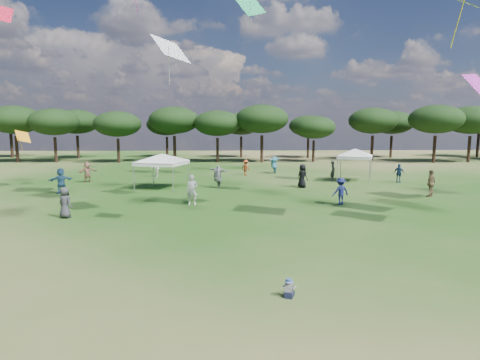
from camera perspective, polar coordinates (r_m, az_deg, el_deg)
The scene contains 6 objects.
ground at distance 9.86m, azimuth 6.19°, elevation -21.48°, with size 140.00×140.00×0.00m, color #244B16.
tree_line at distance 56.05m, azimuth 1.97°, elevation 8.35°, with size 108.78×17.63×7.77m.
tent_left at distance 31.20m, azimuth -11.06°, elevation 3.48°, with size 6.39×6.39×3.00m.
tent_right at distance 35.94m, azimuth 16.06°, elevation 4.11°, with size 5.24×5.24×3.15m.
toddler at distance 11.77m, azimuth 6.99°, elevation -15.12°, with size 0.41×0.45×0.55m.
festival_crowd at distance 32.54m, azimuth -2.13°, elevation 0.81°, with size 27.77×21.00×1.87m.
Camera 1 is at (-1.25, -8.52, 4.80)m, focal length 30.00 mm.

